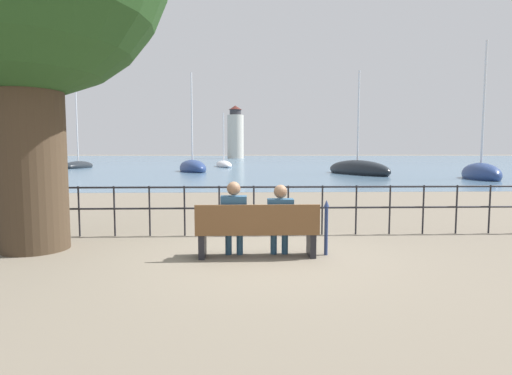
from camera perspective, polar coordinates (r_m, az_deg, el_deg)
ground_plane at (r=6.79m, az=0.16°, el=-9.81°), size 1000.00×1000.00×0.00m
harbor_water at (r=167.60m, az=-2.02°, el=4.30°), size 600.00×300.00×0.01m
park_bench at (r=6.63m, az=0.18°, el=-6.27°), size 2.02×0.45×0.90m
seated_person_left at (r=6.65m, az=-3.19°, el=-4.00°), size 0.43×0.35×1.26m
seated_person_right at (r=6.69m, az=3.48°, el=-4.18°), size 0.43×0.35×1.21m
promenade_railing at (r=8.38m, az=-0.31°, el=-2.16°), size 13.09×0.04×1.05m
closed_umbrella at (r=6.88m, az=10.00°, el=-5.21°), size 0.09×0.09×0.94m
sailboat_0 at (r=34.09m, az=14.26°, el=2.45°), size 4.27×8.66×8.94m
sailboat_1 at (r=51.80m, az=-24.03°, el=2.93°), size 2.60×6.12×12.71m
sailboat_2 at (r=30.65m, az=29.42°, el=1.73°), size 2.69×5.32×9.55m
sailboat_3 at (r=38.08m, az=-9.06°, el=2.78°), size 4.09×6.45×9.68m
sailboat_4 at (r=51.25m, az=-4.64°, el=3.24°), size 3.14×8.59×7.22m
harbor_lighthouse at (r=138.35m, az=-2.95°, el=7.65°), size 5.58×5.58×18.04m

